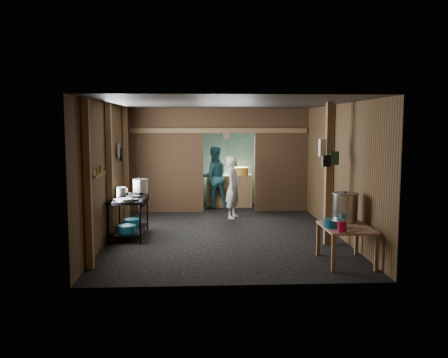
{
  "coord_description": "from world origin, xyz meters",
  "views": [
    {
      "loc": [
        -0.5,
        -9.91,
        2.2
      ],
      "look_at": [
        0.0,
        -0.2,
        1.1
      ],
      "focal_mm": 38.71,
      "sensor_mm": 36.0,
      "label": 1
    }
  ],
  "objects": [
    {
      "name": "frying_pan",
      "position": [
        -1.88,
        -1.06,
        0.82
      ],
      "size": [
        0.34,
        0.55,
        0.07
      ],
      "primitive_type": null,
      "rotation": [
        0.0,
        0.0,
        -0.05
      ],
      "color": "gray",
      "rests_on": "gas_range"
    },
    {
      "name": "turquoise_panel",
      "position": [
        0.0,
        3.44,
        1.25
      ],
      "size": [
        4.4,
        0.06,
        2.5
      ],
      "primitive_type": "cube",
      "color": "#77C2BF",
      "rests_on": "wall_back"
    },
    {
      "name": "cross_beam",
      "position": [
        0.0,
        2.15,
        2.05
      ],
      "size": [
        4.4,
        0.12,
        0.12
      ],
      "primitive_type": "cube",
      "color": "#946D4F",
      "rests_on": "wall_left"
    },
    {
      "name": "partition_header",
      "position": [
        0.25,
        2.2,
        2.3
      ],
      "size": [
        1.3,
        0.1,
        0.6
      ],
      "primitive_type": "cube",
      "color": "brown",
      "rests_on": "wall_back"
    },
    {
      "name": "stove_pot_med",
      "position": [
        -2.05,
        -0.5,
        0.88
      ],
      "size": [
        0.29,
        0.29,
        0.21
      ],
      "primitive_type": null,
      "rotation": [
        0.0,
        0.0,
        -0.25
      ],
      "color": "#BEBEBE",
      "rests_on": "gas_range"
    },
    {
      "name": "worker_back",
      "position": [
        -0.12,
        2.72,
        0.82
      ],
      "size": [
        0.91,
        0.78,
        1.64
      ],
      "primitive_type": "imported",
      "rotation": [
        0.0,
        0.0,
        3.36
      ],
      "color": "#28626B",
      "rests_on": "floor"
    },
    {
      "name": "wall_back",
      "position": [
        0.0,
        3.5,
        1.3
      ],
      "size": [
        4.5,
        0.0,
        2.6
      ],
      "primitive_type": "cube",
      "color": "brown",
      "rests_on": "ground"
    },
    {
      "name": "wall_clock",
      "position": [
        0.25,
        3.4,
        1.9
      ],
      "size": [
        0.2,
        0.03,
        0.2
      ],
      "primitive_type": "cylinder",
      "rotation": [
        1.57,
        0.0,
        0.0
      ],
      "color": "silver",
      "rests_on": "wall_back"
    },
    {
      "name": "knife",
      "position": [
        1.79,
        -2.92,
        0.6
      ],
      "size": [
        0.29,
        0.15,
        0.01
      ],
      "primitive_type": "cube",
      "rotation": [
        0.0,
        0.0,
        0.41
      ],
      "color": "#BEBEBE",
      "rests_on": "prep_table"
    },
    {
      "name": "jar_yellow",
      "position": [
        -2.15,
        -2.1,
        1.47
      ],
      "size": [
        0.08,
        0.08,
        0.1
      ],
      "primitive_type": "cylinder",
      "color": "gold",
      "rests_on": "wall_shelf"
    },
    {
      "name": "prep_table",
      "position": [
        1.83,
        -2.49,
        0.3
      ],
      "size": [
        0.73,
        1.0,
        0.59
      ],
      "primitive_type": null,
      "color": "tan",
      "rests_on": "floor"
    },
    {
      "name": "pink_bucket",
      "position": [
        1.64,
        -2.89,
        0.67
      ],
      "size": [
        0.17,
        0.17,
        0.16
      ],
      "primitive_type": "cylinder",
      "rotation": [
        0.0,
        0.0,
        0.29
      ],
      "color": "#B40E34",
      "rests_on": "prep_table"
    },
    {
      "name": "blue_tub_back",
      "position": [
        -1.88,
        -0.18,
        0.22
      ],
      "size": [
        0.34,
        0.34,
        0.13
      ],
      "primitive_type": "cylinder",
      "color": "#105870",
      "rests_on": "gas_range"
    },
    {
      "name": "jar_green",
      "position": [
        -2.15,
        -1.88,
        1.47
      ],
      "size": [
        0.06,
        0.06,
        0.1
      ],
      "primitive_type": "cylinder",
      "color": "#24512E",
      "rests_on": "wall_shelf"
    },
    {
      "name": "stove_pot_large",
      "position": [
        -1.71,
        -0.02,
        0.93
      ],
      "size": [
        0.4,
        0.4,
        0.32
      ],
      "primitive_type": null,
      "rotation": [
        0.0,
        0.0,
        -0.35
      ],
      "color": "#BEBEBE",
      "rests_on": "gas_range"
    },
    {
      "name": "bag_white",
      "position": [
        1.8,
        -1.22,
        1.78
      ],
      "size": [
        0.22,
        0.15,
        0.32
      ],
      "primitive_type": "cube",
      "color": "silver",
      "rests_on": "post_free"
    },
    {
      "name": "cook",
      "position": [
        0.3,
        1.31,
        0.74
      ],
      "size": [
        0.53,
        0.63,
        1.47
      ],
      "primitive_type": "imported",
      "rotation": [
        0.0,
        0.0,
        1.19
      ],
      "color": "silver",
      "rests_on": "floor"
    },
    {
      "name": "yellow_tub",
      "position": [
        0.63,
        2.95,
        0.95
      ],
      "size": [
        0.38,
        0.38,
        0.21
      ],
      "primitive_type": "cylinder",
      "color": "gold",
      "rests_on": "back_counter"
    },
    {
      "name": "post_left_b",
      "position": [
        -2.18,
        -0.8,
        1.3
      ],
      "size": [
        0.1,
        0.12,
        2.6
      ],
      "primitive_type": "cube",
      "color": "#946D4F",
      "rests_on": "floor"
    },
    {
      "name": "gas_range",
      "position": [
        -1.88,
        -0.52,
        0.4
      ],
      "size": [
        0.69,
        1.34,
        0.79
      ],
      "primitive_type": null,
      "color": "black",
      "rests_on": "floor"
    },
    {
      "name": "stove_saucepan",
      "position": [
        -2.05,
        -0.09,
        0.85
      ],
      "size": [
        0.18,
        0.18,
        0.11
      ],
      "primitive_type": "cylinder",
      "rotation": [
        0.0,
        0.0,
        0.04
      ],
      "color": "#BEBEBE",
      "rests_on": "gas_range"
    },
    {
      "name": "floor",
      "position": [
        0.0,
        0.0,
        0.0
      ],
      "size": [
        4.5,
        7.0,
        0.0
      ],
      "primitive_type": "cube",
      "color": "black",
      "rests_on": "ground"
    },
    {
      "name": "wash_basin",
      "position": [
        1.63,
        -2.55,
        0.66
      ],
      "size": [
        0.37,
        0.37,
        0.13
      ],
      "primitive_type": "cylinder",
      "rotation": [
        0.0,
        0.0,
        0.11
      ],
      "color": "#105870",
      "rests_on": "prep_table"
    },
    {
      "name": "post_left_c",
      "position": [
        -2.18,
        1.2,
        1.3
      ],
      "size": [
        0.1,
        0.12,
        2.6
      ],
      "primitive_type": "cube",
      "color": "#946D4F",
      "rests_on": "floor"
    },
    {
      "name": "bag_black",
      "position": [
        1.78,
        -1.38,
        1.55
      ],
      "size": [
        0.14,
        0.1,
        0.2
      ],
      "primitive_type": "cube",
      "color": "black",
      "rests_on": "post_free"
    },
    {
      "name": "jar_white",
      "position": [
        -2.15,
        -2.35,
        1.47
      ],
      "size": [
        0.07,
        0.07,
        0.1
      ],
      "primitive_type": "cylinder",
      "color": "silver",
      "rests_on": "wall_shelf"
    },
    {
      "name": "bag_green",
      "position": [
        1.92,
        -1.36,
        1.6
      ],
      "size": [
        0.16,
        0.12,
        0.24
      ],
      "primitive_type": "cube",
      "color": "#24512E",
      "rests_on": "post_free"
    },
    {
      "name": "pan_lid_big",
      "position": [
        -2.21,
        0.4,
        1.65
      ],
      "size": [
        0.03,
        0.34,
        0.34
      ],
      "primitive_type": "cylinder",
      "rotation": [
        0.0,
        1.57,
        0.0
      ],
      "color": "gray",
      "rests_on": "wall_left"
    },
    {
      "name": "ceiling",
      "position": [
        0.0,
        0.0,
        2.6
      ],
      "size": [
        4.5,
        7.0,
        0.0
      ],
      "primitive_type": "cube",
      "color": "#4C4741",
      "rests_on": "ground"
    },
    {
      "name": "blue_tub_front",
      "position": [
        -1.88,
        -0.81,
        0.22
      ],
      "size": [
        0.34,
        0.34,
        0.14
      ],
      "primitive_type": "cylinder",
      "color": "#105870",
      "rests_on": "gas_range"
    },
    {
      "name": "post_free",
      "position": [
        1.85,
        -1.3,
        1.3
      ],
      "size": [
        0.12,
        0.12,
        2.6
      ],
      "primitive_type": "cube",
      "color": "#946D4F",
      "rests_on": "floor"
    },
    {
      "name": "partition_left",
      "position": [
        -1.32,
        2.2,
        1.3
      ],
      "size": [
        1.85,
        0.1,
        2.6
      ],
      "primitive_type": "cube",
      "color": "brown",
      "rests_on": "floor"
    },
    {
      "name": "back_counter",
      "position": [
        0.3,
        2.95,
        0.42
      ],
      "size": [
        1.2,
        0.5,
        0.85
      ],
      "primitive_type": "cube",
      "color": "#946D4F",
      "rests_on": "floor"
    },
    {
      "name": "wall_left",
      "position": [
        -2.25,
        0.0,
        1.3
      ],
      "size": [
        0.0,
        7.0,
        2.6
      ],
      "primitive_type": "cube",
      "color": "brown",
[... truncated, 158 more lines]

